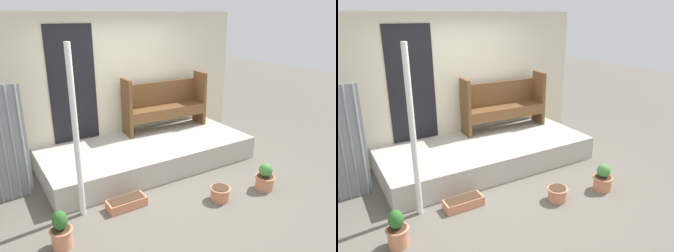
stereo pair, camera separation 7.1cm
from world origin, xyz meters
The scene contains 9 objects.
ground_plane centered at (0.00, 0.00, 0.00)m, with size 24.00×24.00×0.00m, color #666056.
porch_slab centered at (0.18, 0.80, 0.20)m, with size 3.62×1.61×0.40m.
house_wall centered at (0.14, 1.64, 1.30)m, with size 4.82×0.08×2.60m.
support_post centered at (-1.31, -0.10, 1.13)m, with size 0.08×0.08×2.26m.
bench centered at (0.86, 1.34, 0.94)m, with size 1.68×0.47×1.06m.
flower_pot_left centered at (-1.73, -0.63, 0.21)m, with size 0.27×0.27×0.48m.
flower_pot_middle centered at (0.49, -0.81, 0.11)m, with size 0.31×0.31×0.20m.
flower_pot_right centered at (1.28, -0.92, 0.18)m, with size 0.31×0.31×0.42m.
planter_box_rect centered at (-0.75, -0.27, 0.07)m, with size 0.55×0.24×0.14m.
Camera 2 is at (-2.29, -3.97, 2.56)m, focal length 35.00 mm.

